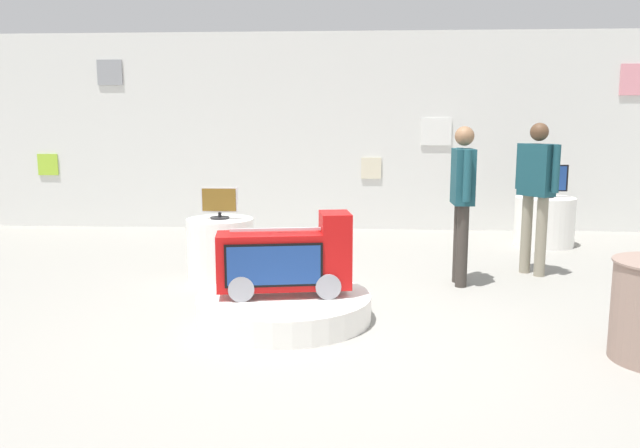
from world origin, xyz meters
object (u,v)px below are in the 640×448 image
Objects in this scene: display_pedestal_center_rear at (544,221)px; shopper_browsing_rear at (462,193)px; tv_on_left_rear at (219,202)px; tv_on_center_rear at (547,180)px; shopper_browsing_near_truck at (536,187)px; display_pedestal_left_rear at (221,249)px; main_display_pedestal at (284,307)px; novelty_firetruck_tv at (287,261)px.

shopper_browsing_rear is (-1.52, -2.22, 0.64)m from display_pedestal_center_rear.
tv_on_left_rear is 4.64m from tv_on_center_rear.
tv_on_left_rear is at bearing -172.51° from shopper_browsing_near_truck.
shopper_browsing_rear reaches higher than display_pedestal_center_rear.
tv_on_center_rear is at bearing 27.95° from tv_on_left_rear.
display_pedestal_left_rear is at bearing -152.05° from display_pedestal_center_rear.
tv_on_center_rear is at bearing 47.24° from main_display_pedestal.
tv_on_center_rear is at bearing 47.47° from novelty_firetruck_tv.
tv_on_left_rear is (-0.85, 1.34, 0.74)m from main_display_pedestal.
novelty_firetruck_tv is at bearing -56.94° from display_pedestal_left_rear.
tv_on_center_rear is (3.22, 3.51, 0.40)m from novelty_firetruck_tv.
display_pedestal_center_rear is 0.58m from tv_on_center_rear.
tv_on_center_rear is (4.09, 2.17, 0.06)m from tv_on_left_rear.
shopper_browsing_near_truck reaches higher than shopper_browsing_rear.
main_display_pedestal is 2.12× the size of display_pedestal_left_rear.
shopper_browsing_near_truck is (2.60, 1.80, 0.48)m from novelty_firetruck_tv.
main_display_pedestal is at bearing -132.76° from tv_on_center_rear.
display_pedestal_left_rear is 0.43× the size of shopper_browsing_rear.
shopper_browsing_near_truck is at bearing 7.42° from display_pedestal_left_rear.
novelty_firetruck_tv is at bearing -132.50° from display_pedestal_center_rear.
novelty_firetruck_tv is 1.66× the size of display_pedestal_left_rear.
display_pedestal_center_rear is at bearing 47.27° from main_display_pedestal.
display_pedestal_center_rear is 0.48× the size of shopper_browsing_near_truck.
main_display_pedestal is 3.83× the size of tv_on_left_rear.
tv_on_left_rear is at bearing 123.14° from novelty_firetruck_tv.
display_pedestal_center_rear is at bearing 47.50° from novelty_firetruck_tv.
shopper_browsing_near_truck is at bearing 29.18° from shopper_browsing_rear.
tv_on_center_rear is 0.35× the size of shopper_browsing_rear.
tv_on_center_rear is (4.09, 2.17, 0.58)m from display_pedestal_left_rear.
shopper_browsing_near_truck is 1.03m from shopper_browsing_rear.
tv_on_left_rear reaches higher than display_pedestal_center_rear.
novelty_firetruck_tv is 1.47× the size of display_pedestal_center_rear.
tv_on_left_rear is 0.49× the size of display_pedestal_center_rear.
novelty_firetruck_tv is 3.20m from shopper_browsing_near_truck.
novelty_firetruck_tv is 4.77m from display_pedestal_center_rear.
tv_on_center_rear is (3.24, 3.51, 0.81)m from main_display_pedestal.
main_display_pedestal is at bearing 172.98° from novelty_firetruck_tv.
shopper_browsing_rear reaches higher than display_pedestal_left_rear.
shopper_browsing_rear is at bearing -0.96° from tv_on_left_rear.
shopper_browsing_near_truck reaches higher than display_pedestal_left_rear.
tv_on_left_rear is at bearing 179.04° from shopper_browsing_rear.
shopper_browsing_near_truck is (3.47, 0.45, 0.66)m from display_pedestal_left_rear.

